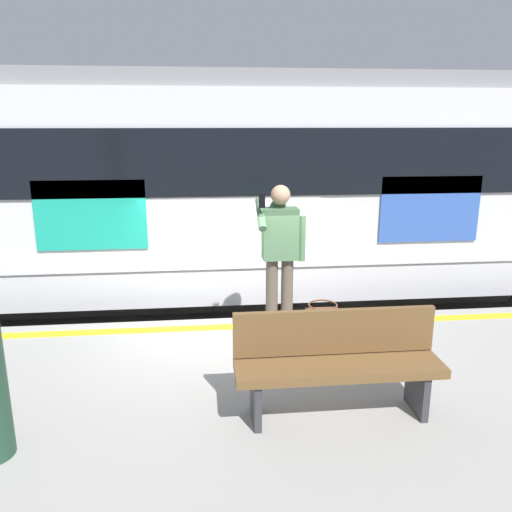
% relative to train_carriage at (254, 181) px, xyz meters
% --- Properties ---
extents(ground_plane, '(26.80, 26.80, 0.00)m').
position_rel_train_carriage_xyz_m(ground_plane, '(0.49, 2.26, -2.55)').
color(ground_plane, '#4C4742').
extents(platform, '(17.86, 4.79, 1.04)m').
position_rel_train_carriage_xyz_m(platform, '(0.49, 4.65, -2.03)').
color(platform, gray).
rests_on(platform, ground).
extents(safety_line, '(17.51, 0.16, 0.01)m').
position_rel_train_carriage_xyz_m(safety_line, '(0.49, 2.56, -1.50)').
color(safety_line, yellow).
rests_on(safety_line, platform).
extents(track_rail_near, '(23.22, 0.08, 0.16)m').
position_rel_train_carriage_xyz_m(track_rail_near, '(0.49, 0.71, -2.47)').
color(track_rail_near, slate).
rests_on(track_rail_near, ground).
extents(track_rail_far, '(23.22, 0.08, 0.16)m').
position_rel_train_carriage_xyz_m(track_rail_far, '(0.49, -0.72, -2.47)').
color(track_rail_far, slate).
rests_on(track_rail_far, ground).
extents(train_carriage, '(13.39, 3.13, 4.02)m').
position_rel_train_carriage_xyz_m(train_carriage, '(0.00, 0.00, 0.00)').
color(train_carriage, silver).
rests_on(train_carriage, ground).
extents(passenger, '(0.57, 0.55, 1.78)m').
position_rel_train_carriage_xyz_m(passenger, '(-0.00, 2.82, -0.45)').
color(passenger, brown).
rests_on(passenger, platform).
extents(handbag, '(0.39, 0.35, 0.34)m').
position_rel_train_carriage_xyz_m(handbag, '(-0.54, 2.79, -1.35)').
color(handbag, '#59331E').
rests_on(handbag, platform).
extents(bench, '(1.77, 0.44, 0.90)m').
position_rel_train_carriage_xyz_m(bench, '(-0.24, 4.55, -1.01)').
color(bench, brown).
rests_on(bench, platform).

